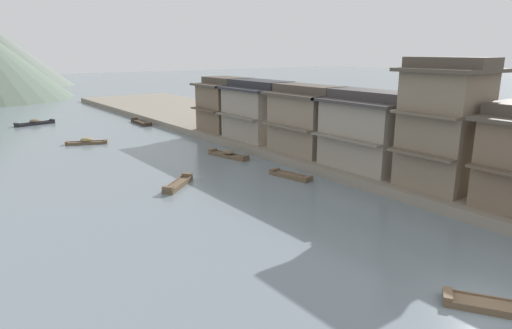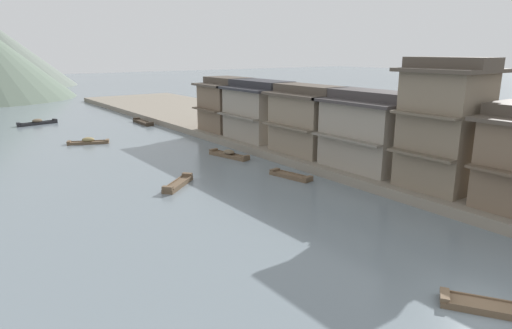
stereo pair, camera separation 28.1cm
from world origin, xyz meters
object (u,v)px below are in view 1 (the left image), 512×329
boat_moored_nearest (141,123)px  house_waterfront_second (444,125)px  house_waterfront_far (259,110)px  house_waterfront_end (228,104)px  boat_moored_far (228,155)px  boat_moored_second (291,176)px  boat_midriver_drifting (35,123)px  house_waterfront_narrow (308,120)px  boat_midriver_upstream (87,142)px  house_waterfront_tall (369,130)px  boat_moored_third (178,184)px  boat_foreground_poled (510,309)px

boat_moored_nearest → house_waterfront_second: 42.66m
house_waterfront_far → house_waterfront_end: (0.18, 6.49, 0.01)m
boat_moored_far → house_waterfront_second: house_waterfront_second is taller
boat_moored_second → boat_midriver_drifting: size_ratio=0.74×
boat_moored_nearest → boat_moored_far: size_ratio=1.14×
house_waterfront_second → house_waterfront_end: size_ratio=1.27×
house_waterfront_narrow → house_waterfront_end: bearing=87.8°
boat_moored_far → boat_midriver_upstream: bearing=122.3°
house_waterfront_tall → house_waterfront_end: bearing=88.8°
boat_midriver_upstream → house_waterfront_second: bearing=-66.4°
house_waterfront_far → house_waterfront_end: same height
boat_moored_third → house_waterfront_end: house_waterfront_end is taller
boat_midriver_drifting → house_waterfront_far: bearing=-59.5°
boat_moored_nearest → boat_midriver_upstream: 13.77m
boat_moored_second → house_waterfront_second: bearing=-62.2°
boat_moored_third → boat_midriver_upstream: size_ratio=0.81×
boat_midriver_drifting → boat_moored_third: bearing=-85.6°
boat_foreground_poled → house_waterfront_narrow: house_waterfront_narrow is taller
boat_moored_second → house_waterfront_end: bearing=72.2°
boat_midriver_drifting → boat_midriver_upstream: 17.39m
boat_moored_nearest → boat_midriver_drifting: size_ratio=1.04×
boat_moored_second → boat_moored_far: (-0.22, 8.83, 0.11)m
boat_foreground_poled → house_waterfront_narrow: (10.78, 23.23, 3.58)m
boat_foreground_poled → boat_moored_third: boat_moored_third is taller
boat_moored_far → house_waterfront_tall: 13.66m
boat_moored_far → house_waterfront_far: size_ratio=0.62×
boat_moored_nearest → boat_moored_second: 32.55m
boat_moored_far → boat_midriver_upstream: size_ratio=1.09×
house_waterfront_tall → house_waterfront_narrow: same height
boat_moored_nearest → house_waterfront_narrow: (4.53, -28.67, 3.53)m
house_waterfront_far → house_waterfront_end: 6.49m
boat_moored_nearest → boat_moored_third: (-9.15, -29.41, 0.00)m
house_waterfront_far → boat_moored_third: bearing=-148.4°
boat_moored_second → house_waterfront_narrow: house_waterfront_narrow is taller
boat_moored_far → house_waterfront_second: (5.30, -18.45, 4.78)m
boat_midriver_upstream → house_waterfront_tall: size_ratio=0.58×
boat_moored_third → boat_midriver_upstream: 20.02m
house_waterfront_end → boat_moored_nearest: bearing=109.6°
house_waterfront_second → house_waterfront_far: house_waterfront_second is taller
house_waterfront_narrow → boat_midriver_upstream: bearing=127.1°
house_waterfront_tall → house_waterfront_narrow: 6.99m
boat_moored_nearest → boat_moored_far: bearing=-92.4°
boat_moored_nearest → boat_midriver_upstream: boat_midriver_upstream is taller
house_waterfront_far → boat_midriver_upstream: bearing=142.8°
boat_midriver_upstream → house_waterfront_tall: house_waterfront_tall is taller
boat_moored_second → boat_moored_third: (-8.36, 3.14, 0.04)m
house_waterfront_narrow → boat_moored_nearest: bearing=99.0°
boat_foreground_poled → boat_midriver_drifting: 60.05m
boat_moored_far → house_waterfront_second: 19.78m
boat_moored_second → boat_midriver_upstream: 24.93m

